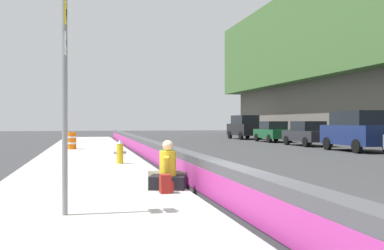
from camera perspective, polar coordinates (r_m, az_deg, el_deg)
ground_plane at (r=9.03m, az=4.92°, el=-10.29°), size 160.00×160.00×0.00m
sidewalk_strip at (r=8.61m, az=-12.45°, el=-10.34°), size 80.00×4.40×0.14m
jersey_barrier at (r=8.96m, az=4.89°, el=-7.62°), size 76.00×0.45×0.85m
route_sign_post at (r=8.01m, az=-15.14°, el=4.24°), size 0.44×0.09×3.60m
fire_hydrant at (r=17.47m, az=-8.72°, el=-3.16°), size 0.26×0.46×0.88m
seated_person_foreground at (r=10.83m, az=-2.94°, el=-5.88°), size 0.88×0.96×1.11m
seated_person_middle at (r=11.79m, az=-3.06°, el=-5.43°), size 0.79×0.88×1.07m
backpack at (r=10.20m, az=-3.20°, el=-7.14°), size 0.32×0.28×0.40m
construction_barrel at (r=27.20m, az=-14.39°, el=-1.83°), size 0.54×0.54×0.95m
parked_car_fourth at (r=27.98m, az=19.30°, el=-0.62°), size 4.81×2.09×2.28m
parked_car_midline at (r=33.47m, az=13.83°, el=-1.00°), size 4.53×2.02×1.71m
parked_car_far at (r=39.32m, az=9.78°, el=-0.78°), size 4.51×1.98×1.71m
parked_car_farther at (r=45.37m, az=6.37°, el=-0.22°), size 4.87×2.21×2.28m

